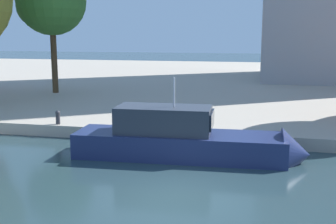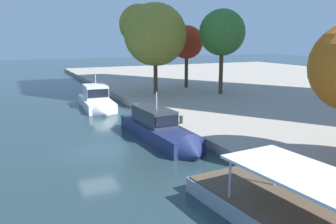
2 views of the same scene
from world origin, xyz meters
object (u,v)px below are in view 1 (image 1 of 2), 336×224
object	(u,v)px
mooring_bollard_0	(58,117)
tree_2	(48,2)
motor_yacht_1	(191,143)
mooring_bollard_2	(160,122)

from	to	relation	value
mooring_bollard_0	tree_2	distance (m)	15.03
motor_yacht_1	tree_2	size ratio (longest dim) A/B	1.01
motor_yacht_1	mooring_bollard_2	distance (m)	3.40
mooring_bollard_2	tree_2	distance (m)	18.17
motor_yacht_1	tree_2	world-z (taller)	tree_2
motor_yacht_1	mooring_bollard_2	xyz separation A→B (m)	(-2.06, 2.69, 0.32)
mooring_bollard_0	tree_2	xyz separation A→B (m)	(-6.44, 11.64, 6.99)
mooring_bollard_0	mooring_bollard_2	world-z (taller)	mooring_bollard_0
mooring_bollard_0	mooring_bollard_2	xyz separation A→B (m)	(5.71, 0.10, -0.04)
motor_yacht_1	mooring_bollard_2	world-z (taller)	motor_yacht_1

